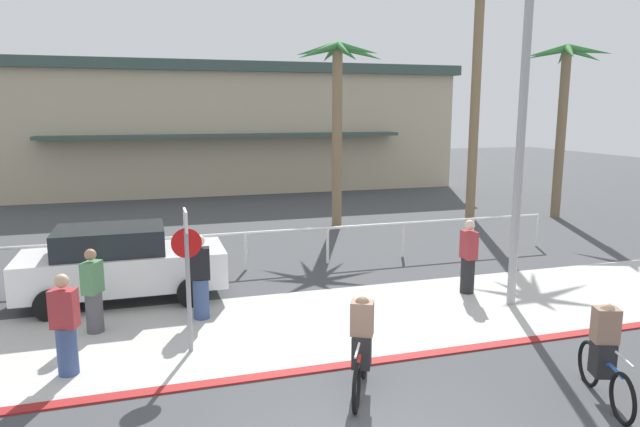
% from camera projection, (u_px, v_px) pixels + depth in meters
% --- Properties ---
extents(ground_plane, '(80.00, 80.00, 0.00)m').
position_uv_depth(ground_plane, '(238.00, 256.00, 16.74)').
color(ground_plane, '#424447').
extents(sidewalk_strip, '(44.00, 4.00, 0.02)m').
position_uv_depth(sidewalk_strip, '(283.00, 327.00, 11.28)').
color(sidewalk_strip, beige).
rests_on(sidewalk_strip, ground).
extents(curb_paint, '(44.00, 0.24, 0.03)m').
position_uv_depth(curb_paint, '(311.00, 370.00, 9.40)').
color(curb_paint, maroon).
rests_on(curb_paint, ground).
extents(building_backdrop, '(25.15, 12.63, 6.55)m').
position_uv_depth(building_backdrop, '(214.00, 126.00, 33.14)').
color(building_backdrop, '#BCAD8E').
rests_on(building_backdrop, ground).
extents(rail_fence, '(18.42, 0.08, 1.04)m').
position_uv_depth(rail_fence, '(246.00, 239.00, 15.18)').
color(rail_fence, white).
rests_on(rail_fence, ground).
extents(stop_sign_bike_lane, '(0.52, 0.56, 2.56)m').
position_uv_depth(stop_sign_bike_lane, '(187.00, 260.00, 9.84)').
color(stop_sign_bike_lane, gray).
rests_on(stop_sign_bike_lane, ground).
extents(streetlight_curb, '(0.24, 2.54, 7.50)m').
position_uv_depth(streetlight_curb, '(530.00, 107.00, 11.61)').
color(streetlight_curb, '#9EA0A5').
rests_on(streetlight_curb, ground).
extents(palm_tree_2, '(3.21, 3.02, 6.61)m').
position_uv_depth(palm_tree_2, '(337.00, 85.00, 20.31)').
color(palm_tree_2, '#846B4C').
rests_on(palm_tree_2, ground).
extents(palm_tree_3, '(3.22, 3.11, 9.13)m').
position_uv_depth(palm_tree_3, '(479.00, 45.00, 21.36)').
color(palm_tree_3, '#846B4C').
rests_on(palm_tree_3, ground).
extents(palm_tree_4, '(3.48, 3.24, 6.69)m').
position_uv_depth(palm_tree_4, '(564.00, 90.00, 21.96)').
color(palm_tree_4, '#756047').
rests_on(palm_tree_4, ground).
extents(car_white_1, '(4.40, 2.02, 1.69)m').
position_uv_depth(car_white_1, '(121.00, 263.00, 12.72)').
color(car_white_1, white).
rests_on(car_white_1, ground).
extents(cyclist_red_0, '(0.88, 1.65, 1.50)m').
position_uv_depth(cyclist_red_0, '(361.00, 346.00, 8.66)').
color(cyclist_red_0, black).
rests_on(cyclist_red_0, ground).
extents(cyclist_blue_1, '(0.66, 1.74, 1.50)m').
position_uv_depth(cyclist_blue_1, '(604.00, 354.00, 8.38)').
color(cyclist_blue_1, black).
rests_on(cyclist_blue_1, ground).
extents(pedestrian_0, '(0.46, 0.40, 1.69)m').
position_uv_depth(pedestrian_0, '(66.00, 329.00, 9.11)').
color(pedestrian_0, '#384C7A').
rests_on(pedestrian_0, ground).
extents(pedestrian_1, '(0.43, 0.48, 1.66)m').
position_uv_depth(pedestrian_1, '(93.00, 295.00, 10.87)').
color(pedestrian_1, '#4C4C51').
rests_on(pedestrian_1, ground).
extents(pedestrian_2, '(0.42, 0.35, 1.77)m').
position_uv_depth(pedestrian_2, '(200.00, 280.00, 11.58)').
color(pedestrian_2, '#384C7A').
rests_on(pedestrian_2, ground).
extents(pedestrian_3, '(0.32, 0.40, 1.75)m').
position_uv_depth(pedestrian_3, '(468.00, 260.00, 13.22)').
color(pedestrian_3, '#232326').
rests_on(pedestrian_3, ground).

